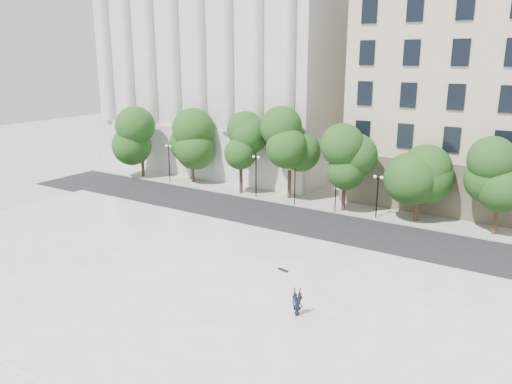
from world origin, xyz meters
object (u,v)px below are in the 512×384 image
traffic_light_west (295,169)px  skateboard (283,270)px  traffic_light_east (336,173)px  person_lying (297,311)px

traffic_light_west → skateboard: traffic_light_west is taller
traffic_light_west → skateboard: size_ratio=5.21×
traffic_light_east → person_lying: traffic_light_east is taller
traffic_light_west → traffic_light_east: size_ratio=0.98×
traffic_light_west → skateboard: bearing=-64.6°
traffic_light_west → skateboard: (7.01, -14.76, -3.17)m
traffic_light_east → person_lying: 20.64m
traffic_light_east → skateboard: bearing=-79.4°
traffic_light_west → skateboard: 16.64m
skateboard → person_lying: bearing=-38.4°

